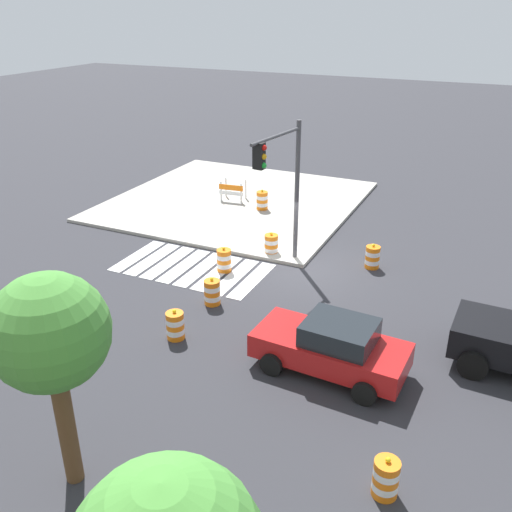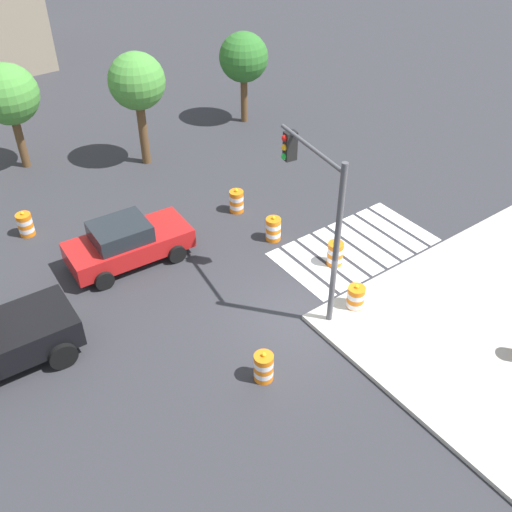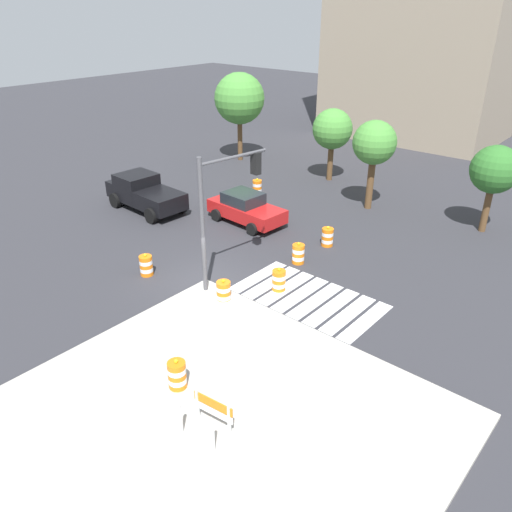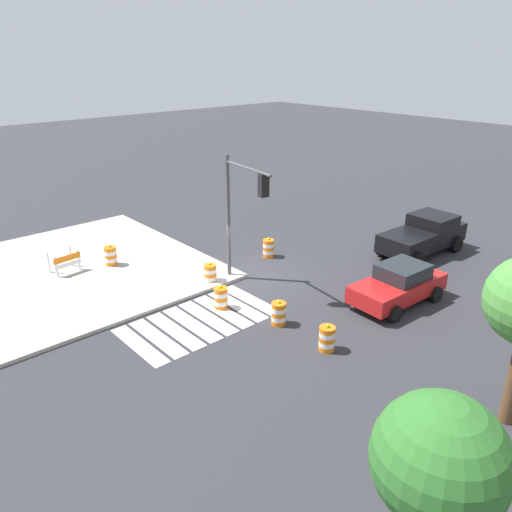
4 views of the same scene
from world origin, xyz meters
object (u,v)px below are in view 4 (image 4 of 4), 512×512
Objects in this scene: traffic_barrel_median_near at (327,338)px; traffic_barrel_far_curb at (279,313)px; sports_car at (399,284)px; traffic_light_pole at (242,201)px; traffic_barrel_median_far at (268,248)px; street_tree_corner_lot at (439,462)px; construction_barricade at (66,261)px; pickup_truck at (425,235)px; traffic_barrel_near_corner at (221,298)px; traffic_barrel_on_sidewalk at (111,256)px; traffic_barrel_crosswalk_end at (210,274)px.

traffic_barrel_median_near and traffic_barrel_far_curb have the same top height.
sports_car is 7.29m from traffic_light_pole.
street_tree_corner_lot is (9.38, 14.30, 2.78)m from traffic_barrel_median_far.
traffic_light_pole is (-1.12, -5.83, 3.46)m from traffic_barrel_median_near.
street_tree_corner_lot reaches higher than construction_barricade.
sports_car is at bearing 128.04° from construction_barricade.
pickup_truck is 11.73m from traffic_barrel_near_corner.
traffic_barrel_near_corner is (5.77, -4.43, -0.36)m from sports_car.
sports_car is 6.18m from pickup_truck.
sports_car is 0.84× the size of pickup_truck.
sports_car is 4.31× the size of traffic_barrel_on_sidewalk.
traffic_barrel_crosswalk_end is 14.96m from street_tree_corner_lot.
pickup_truck is 5.12× the size of traffic_barrel_near_corner.
traffic_barrel_near_corner is at bearing -37.48° from sports_car.
sports_car is 0.80× the size of traffic_light_pole.
traffic_barrel_median_near is 1.00× the size of traffic_barrel_far_curb.
traffic_barrel_near_corner is at bearing -110.10° from street_tree_corner_lot.
sports_car is 7.28m from traffic_barrel_near_corner.
traffic_barrel_median_near is at bearing 90.37° from traffic_barrel_far_curb.
traffic_barrel_near_corner is 8.01m from construction_barricade.
traffic_barrel_crosswalk_end is 1.00× the size of traffic_barrel_far_curb.
street_tree_corner_lot is at bearing 30.89° from pickup_truck.
sports_car is at bearing 125.62° from traffic_barrel_crosswalk_end.
traffic_barrel_near_corner is 0.77× the size of construction_barricade.
traffic_barrel_near_corner is 1.00× the size of traffic_barrel_on_sidewalk.
traffic_barrel_on_sidewalk reaches higher than traffic_barrel_median_near.
traffic_light_pole is (-1.98, -0.98, 3.46)m from traffic_barrel_near_corner.
sports_car reaches higher than traffic_barrel_near_corner.
pickup_truck is at bearing 161.86° from traffic_light_pole.
pickup_truck reaches higher than traffic_barrel_near_corner.
pickup_truck is at bearing 147.72° from construction_barricade.
street_tree_corner_lot reaches higher than traffic_barrel_near_corner.
traffic_barrel_crosswalk_end is 0.77× the size of construction_barricade.
traffic_barrel_median_far is at bearing -151.03° from traffic_light_pole.
traffic_barrel_median_far is (-4.29, -7.58, 0.00)m from traffic_barrel_median_near.
sports_car is 4.31× the size of traffic_barrel_median_near.
traffic_barrel_crosswalk_end is 4.12m from traffic_barrel_median_far.
sports_car is 3.34× the size of construction_barricade.
traffic_barrel_far_curb is 5.01m from traffic_light_pole.
street_tree_corner_lot is at bearing 35.52° from sports_car.
traffic_barrel_median_far is 0.19× the size of traffic_light_pole.
traffic_barrel_far_curb is (4.30, 5.20, 0.00)m from traffic_barrel_median_far.
pickup_truck is 10.46m from traffic_light_pole.
traffic_barrel_near_corner is 0.23× the size of street_tree_corner_lot.
traffic_barrel_on_sidewalk reaches higher than construction_barricade.
traffic_barrel_far_curb is (0.22, 4.61, 0.00)m from traffic_barrel_crosswalk_end.
traffic_barrel_far_curb is (10.68, 0.32, -0.52)m from pickup_truck.
traffic_barrel_crosswalk_end is at bearing -92.76° from traffic_barrel_far_curb.
traffic_barrel_on_sidewalk is 2.03m from construction_barricade.
pickup_truck is 1.17× the size of street_tree_corner_lot.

